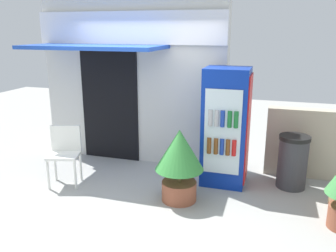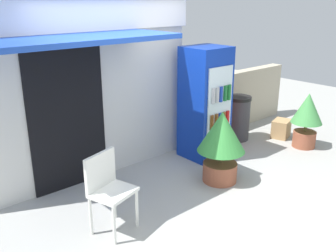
% 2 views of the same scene
% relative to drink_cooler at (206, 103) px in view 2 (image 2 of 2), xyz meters
% --- Properties ---
extents(ground, '(16.00, 16.00, 0.00)m').
position_rel_drink_cooler_xyz_m(ground, '(-1.41, -0.94, -0.91)').
color(ground, '#A3A39E').
extents(storefront_building, '(3.37, 1.31, 2.90)m').
position_rel_drink_cooler_xyz_m(storefront_building, '(-1.80, 0.58, 0.61)').
color(storefront_building, silver).
rests_on(storefront_building, ground).
extents(drink_cooler, '(0.68, 0.67, 1.81)m').
position_rel_drink_cooler_xyz_m(drink_cooler, '(0.00, 0.00, 0.00)').
color(drink_cooler, '#0C2D9E').
rests_on(drink_cooler, ground).
extents(plastic_chair, '(0.55, 0.50, 0.91)m').
position_rel_drink_cooler_xyz_m(plastic_chair, '(-2.36, -0.77, -0.36)').
color(plastic_chair, white).
rests_on(plastic_chair, ground).
extents(potted_plant_near_shop, '(0.68, 0.68, 1.04)m').
position_rel_drink_cooler_xyz_m(potted_plant_near_shop, '(-0.51, -0.80, -0.27)').
color(potted_plant_near_shop, '#995138').
rests_on(potted_plant_near_shop, ground).
extents(potted_plant_curbside, '(0.53, 0.53, 0.98)m').
position_rel_drink_cooler_xyz_m(potted_plant_curbside, '(1.61, -0.91, -0.32)').
color(potted_plant_curbside, '#995138').
rests_on(potted_plant_curbside, ground).
extents(trash_bin, '(0.46, 0.46, 0.82)m').
position_rel_drink_cooler_xyz_m(trash_bin, '(1.01, 0.12, -0.49)').
color(trash_bin, '#38383D').
rests_on(trash_bin, ground).
extents(stone_boundary_wall, '(2.37, 0.23, 1.13)m').
position_rel_drink_cooler_xyz_m(stone_boundary_wall, '(1.78, 0.64, -0.34)').
color(stone_boundary_wall, '#B7AD93').
rests_on(stone_boundary_wall, ground).
extents(cardboard_box, '(0.44, 0.38, 0.34)m').
position_rel_drink_cooler_xyz_m(cardboard_box, '(1.72, -0.37, -0.74)').
color(cardboard_box, tan).
rests_on(cardboard_box, ground).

